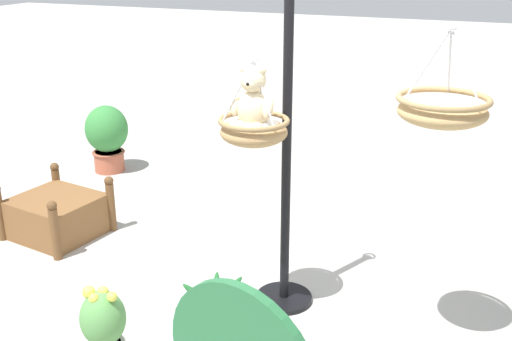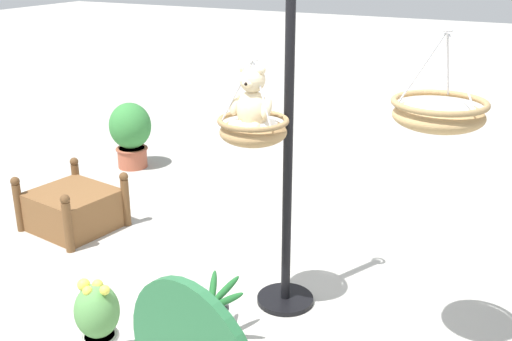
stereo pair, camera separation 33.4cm
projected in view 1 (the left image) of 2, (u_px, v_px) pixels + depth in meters
name	position (u px, v px, depth m)	size (l,w,h in m)	color
ground_plane	(257.00, 306.00, 4.74)	(40.00, 40.00, 0.00)	#ADAAA3
display_pole_central	(285.00, 212.00, 4.56)	(0.44, 0.44, 2.45)	black
hanging_basket_with_teddy	(254.00, 130.00, 4.16)	(0.49, 0.49, 0.59)	#A37F51
teddy_bear	(253.00, 103.00, 4.08)	(0.31, 0.27, 0.44)	beige
hanging_basket_left_high	(443.00, 109.00, 3.61)	(0.55, 0.55, 0.58)	tan
wooden_planter_box	(57.00, 214.00, 5.85)	(0.93, 0.89, 0.56)	brown
potted_plant_tall_leafy	(104.00, 329.00, 3.91)	(0.29, 0.29, 0.63)	beige
potted_plant_bushy_green	(107.00, 135.00, 7.43)	(0.51, 0.51, 0.82)	#AD563D
potted_plant_conical_shrub	(216.00, 319.00, 4.23)	(0.50, 0.52, 0.46)	#4C4C51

